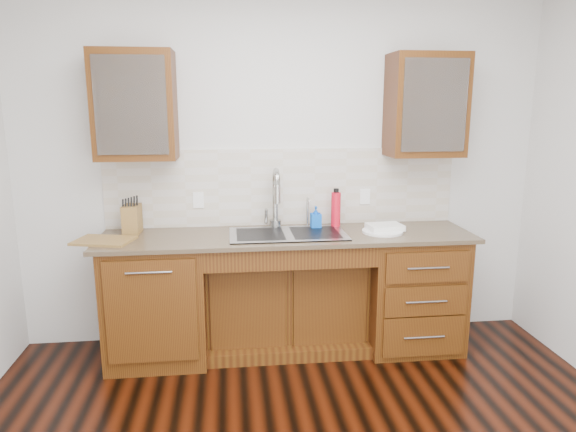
{
  "coord_description": "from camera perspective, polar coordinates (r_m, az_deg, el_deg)",
  "views": [
    {
      "loc": [
        -0.41,
        -2.17,
        1.83
      ],
      "look_at": [
        0.0,
        1.4,
        1.05
      ],
      "focal_mm": 32.0,
      "sensor_mm": 36.0,
      "label": 1
    }
  ],
  "objects": [
    {
      "name": "plate",
      "position": [
        3.84,
        10.46,
        -1.7
      ],
      "size": [
        0.32,
        0.32,
        0.02
      ],
      "primitive_type": "cylinder",
      "rotation": [
        0.0,
        0.0,
        0.06
      ],
      "color": "white",
      "rests_on": "countertop"
    },
    {
      "name": "knife_block",
      "position": [
        3.91,
        -16.93,
        -0.33
      ],
      "size": [
        0.12,
        0.19,
        0.21
      ],
      "primitive_type": "cube",
      "rotation": [
        0.0,
        0.0,
        -0.04
      ],
      "color": "brown",
      "rests_on": "countertop"
    },
    {
      "name": "cup_left_a",
      "position": [
        3.82,
        -17.82,
        10.85
      ],
      "size": [
        0.16,
        0.16,
        0.1
      ],
      "primitive_type": "imported",
      "rotation": [
        0.0,
        0.0,
        0.32
      ],
      "color": "white",
      "rests_on": "upper_cabinet_left"
    },
    {
      "name": "countertop",
      "position": [
        3.73,
        -0.04,
        -2.24
      ],
      "size": [
        2.7,
        0.65,
        0.03
      ],
      "primitive_type": "cube",
      "color": "#84705B",
      "rests_on": "base_cabinet_left"
    },
    {
      "name": "base_cabinet_right",
      "position": [
        4.1,
        13.38,
        -7.92
      ],
      "size": [
        0.7,
        0.62,
        0.88
      ],
      "primitive_type": "cube",
      "color": "#593014",
      "rests_on": "ground"
    },
    {
      "name": "base_cabinet_left",
      "position": [
        3.9,
        -14.24,
        -9.0
      ],
      "size": [
        0.7,
        0.62,
        0.88
      ],
      "primitive_type": "cube",
      "color": "#593014",
      "rests_on": "ground"
    },
    {
      "name": "upper_cabinet_right",
      "position": [
        4.02,
        15.05,
        11.78
      ],
      "size": [
        0.55,
        0.34,
        0.75
      ],
      "primitive_type": "cube",
      "color": "#593014",
      "rests_on": "wall_back"
    },
    {
      "name": "soap_bottle",
      "position": [
        3.89,
        3.1,
        -0.15
      ],
      "size": [
        0.08,
        0.08,
        0.17
      ],
      "primitive_type": "imported",
      "rotation": [
        0.0,
        0.0,
        0.05
      ],
      "color": "blue",
      "rests_on": "countertop"
    },
    {
      "name": "outlet_left",
      "position": [
        3.96,
        -9.93,
        1.75
      ],
      "size": [
        0.08,
        0.01,
        0.12
      ],
      "primitive_type": "cube",
      "color": "white",
      "rests_on": "backsplash"
    },
    {
      "name": "wall_back",
      "position": [
        4.02,
        -0.66,
        5.39
      ],
      "size": [
        4.0,
        0.1,
        2.7
      ],
      "primitive_type": "cube",
      "color": "silver",
      "rests_on": "ground"
    },
    {
      "name": "cup_left_b",
      "position": [
        3.78,
        -14.57,
        11.02
      ],
      "size": [
        0.11,
        0.11,
        0.1
      ],
      "primitive_type": "imported",
      "rotation": [
        0.0,
        0.0,
        -0.09
      ],
      "color": "white",
      "rests_on": "upper_cabinet_left"
    },
    {
      "name": "sink",
      "position": [
        3.74,
        -0.02,
        -3.34
      ],
      "size": [
        0.84,
        0.46,
        0.19
      ],
      "primitive_type": "cube",
      "color": "#9E9EA5",
      "rests_on": "countertop"
    },
    {
      "name": "backsplash",
      "position": [
        3.98,
        -0.56,
        3.21
      ],
      "size": [
        2.7,
        0.02,
        0.59
      ],
      "primitive_type": "cube",
      "color": "beige",
      "rests_on": "wall_back"
    },
    {
      "name": "cup_right_a",
      "position": [
        3.98,
        13.22,
        11.12
      ],
      "size": [
        0.13,
        0.13,
        0.1
      ],
      "primitive_type": "imported",
      "rotation": [
        0.0,
        0.0,
        -0.03
      ],
      "color": "white",
      "rests_on": "upper_cabinet_right"
    },
    {
      "name": "cup_right_b",
      "position": [
        4.05,
        16.09,
        11.03
      ],
      "size": [
        0.14,
        0.14,
        0.1
      ],
      "primitive_type": "imported",
      "rotation": [
        0.0,
        0.0,
        -0.39
      ],
      "color": "white",
      "rests_on": "upper_cabinet_right"
    },
    {
      "name": "upper_cabinet_left",
      "position": [
        3.8,
        -16.61,
        11.68
      ],
      "size": [
        0.55,
        0.34,
        0.75
      ],
      "primitive_type": "cube",
      "color": "#593014",
      "rests_on": "wall_back"
    },
    {
      "name": "water_bottle",
      "position": [
        3.94,
        5.33,
        0.7
      ],
      "size": [
        0.09,
        0.09,
        0.27
      ],
      "primitive_type": "cylinder",
      "rotation": [
        0.0,
        0.0,
        -0.37
      ],
      "color": "red",
      "rests_on": "countertop"
    },
    {
      "name": "base_cabinet_center",
      "position": [
        4.0,
        -0.22,
        -9.44
      ],
      "size": [
        1.2,
        0.44,
        0.7
      ],
      "primitive_type": "cube",
      "color": "#593014",
      "rests_on": "ground"
    },
    {
      "name": "faucet",
      "position": [
        3.89,
        -1.43,
        1.58
      ],
      "size": [
        0.04,
        0.04,
        0.4
      ],
      "primitive_type": "cylinder",
      "color": "#999993",
      "rests_on": "countertop"
    },
    {
      "name": "outlet_right",
      "position": [
        4.1,
        8.54,
        2.14
      ],
      "size": [
        0.08,
        0.01,
        0.12
      ],
      "primitive_type": "cube",
      "color": "white",
      "rests_on": "backsplash"
    },
    {
      "name": "filter_tap",
      "position": [
        3.94,
        2.18,
        0.55
      ],
      "size": [
        0.02,
        0.02,
        0.24
      ],
      "primitive_type": "cylinder",
      "color": "#999993",
      "rests_on": "countertop"
    },
    {
      "name": "dish_towel",
      "position": [
        3.86,
        10.71,
        -1.2
      ],
      "size": [
        0.27,
        0.21,
        0.04
      ],
      "primitive_type": "cube",
      "rotation": [
        0.0,
        0.0,
        0.11
      ],
      "color": "white",
      "rests_on": "plate"
    },
    {
      "name": "cutting_board",
      "position": [
        3.74,
        -19.78,
        -2.59
      ],
      "size": [
        0.43,
        0.35,
        0.02
      ],
      "primitive_type": "cube",
      "rotation": [
        0.0,
        0.0,
        -0.25
      ],
      "color": "#A5602C",
      "rests_on": "countertop"
    }
  ]
}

